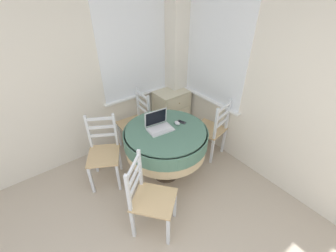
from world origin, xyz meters
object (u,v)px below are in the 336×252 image
at_px(dining_chair_left_flank, 104,153).
at_px(dining_chair_near_back_window, 136,122).
at_px(computer_mouse, 177,123).
at_px(corner_cabinet, 171,111).
at_px(laptop, 159,125).
at_px(dining_chair_camera_near, 150,199).
at_px(dining_chair_near_right_window, 212,130).
at_px(round_dining_table, 166,139).
at_px(cell_phone, 181,122).

bearing_deg(dining_chair_left_flank, dining_chair_near_back_window, 27.82).
bearing_deg(dining_chair_left_flank, computer_mouse, -26.09).
bearing_deg(corner_cabinet, laptop, -136.37).
relative_size(computer_mouse, dining_chair_camera_near, 0.09).
bearing_deg(dining_chair_near_back_window, computer_mouse, -77.79).
xyz_separation_m(dining_chair_near_right_window, dining_chair_left_flank, (-1.51, 0.49, 0.00)).
bearing_deg(round_dining_table, dining_chair_near_back_window, 88.70).
xyz_separation_m(dining_chair_near_right_window, corner_cabinet, (-0.07, 0.90, -0.07)).
height_order(laptop, dining_chair_near_right_window, laptop).
bearing_deg(cell_phone, dining_chair_left_flank, 156.08).
xyz_separation_m(round_dining_table, dining_chair_near_back_window, (0.02, 0.81, -0.17)).
relative_size(laptop, dining_chair_near_right_window, 0.35).
height_order(cell_phone, dining_chair_near_back_window, dining_chair_near_back_window).
xyz_separation_m(laptop, cell_phone, (0.32, -0.06, -0.04)).
relative_size(computer_mouse, corner_cabinet, 0.11).
bearing_deg(dining_chair_near_back_window, corner_cabinet, 2.90).
xyz_separation_m(computer_mouse, dining_chair_left_flank, (-0.88, 0.43, -0.34)).
height_order(round_dining_table, corner_cabinet, corner_cabinet).
relative_size(round_dining_table, dining_chair_near_back_window, 1.14).
distance_m(laptop, dining_chair_camera_near, 0.91).
xyz_separation_m(laptop, dining_chair_camera_near, (-0.56, -0.61, -0.37)).
relative_size(dining_chair_camera_near, corner_cabinet, 1.22).
distance_m(round_dining_table, computer_mouse, 0.26).
xyz_separation_m(computer_mouse, dining_chair_near_right_window, (0.63, -0.06, -0.34)).
xyz_separation_m(dining_chair_left_flank, corner_cabinet, (1.45, 0.41, -0.07)).
xyz_separation_m(computer_mouse, corner_cabinet, (0.57, 0.84, -0.41)).
height_order(laptop, dining_chair_left_flank, laptop).
relative_size(dining_chair_near_right_window, dining_chair_left_flank, 1.00).
bearing_deg(laptop, corner_cabinet, 43.63).
xyz_separation_m(laptop, corner_cabinet, (0.81, 0.77, -0.43)).
bearing_deg(computer_mouse, dining_chair_near_back_window, 102.21).
relative_size(cell_phone, dining_chair_left_flank, 0.14).
xyz_separation_m(dining_chair_near_right_window, dining_chair_camera_near, (-1.44, -0.49, 0.00)).
bearing_deg(dining_chair_near_back_window, laptop, -95.37).
relative_size(laptop, cell_phone, 2.60).
relative_size(laptop, dining_chair_near_back_window, 0.35).
height_order(round_dining_table, dining_chair_left_flank, dining_chair_left_flank).
height_order(round_dining_table, dining_chair_near_right_window, dining_chair_near_right_window).
xyz_separation_m(laptop, computer_mouse, (0.24, -0.07, -0.03)).
height_order(round_dining_table, laptop, laptop).
relative_size(dining_chair_near_back_window, dining_chair_left_flank, 1.00).
bearing_deg(dining_chair_left_flank, laptop, -29.51).
height_order(laptop, cell_phone, laptop).
bearing_deg(dining_chair_camera_near, dining_chair_near_back_window, 64.91).
height_order(laptop, dining_chair_camera_near, laptop).
relative_size(dining_chair_near_back_window, corner_cabinet, 1.22).
distance_m(computer_mouse, cell_phone, 0.08).
distance_m(laptop, cell_phone, 0.33).
xyz_separation_m(round_dining_table, corner_cabinet, (0.76, 0.85, -0.23)).
bearing_deg(cell_phone, round_dining_table, -176.81).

